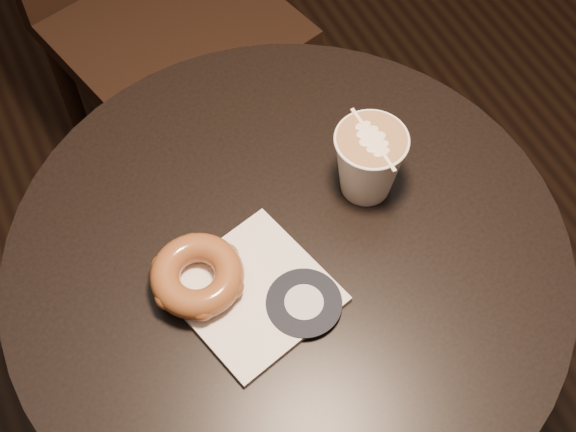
{
  "coord_description": "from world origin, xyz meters",
  "views": [
    {
      "loc": [
        -0.21,
        -0.42,
        1.61
      ],
      "look_at": [
        0.01,
        0.03,
        0.79
      ],
      "focal_mm": 50.0,
      "sensor_mm": 36.0,
      "label": 1
    }
  ],
  "objects_px": {
    "cafe_table": "(288,321)",
    "pastry_bag": "(254,293)",
    "doughnut": "(197,276)",
    "latte_cup": "(368,163)"
  },
  "relations": [
    {
      "from": "pastry_bag",
      "to": "cafe_table",
      "type": "bearing_deg",
      "value": 12.5
    },
    {
      "from": "cafe_table",
      "to": "pastry_bag",
      "type": "relative_size",
      "value": 4.56
    },
    {
      "from": "cafe_table",
      "to": "doughnut",
      "type": "xyz_separation_m",
      "value": [
        -0.11,
        0.01,
        0.23
      ]
    },
    {
      "from": "cafe_table",
      "to": "pastry_bag",
      "type": "xyz_separation_m",
      "value": [
        -0.06,
        -0.03,
        0.2
      ]
    },
    {
      "from": "cafe_table",
      "to": "pastry_bag",
      "type": "height_order",
      "value": "pastry_bag"
    },
    {
      "from": "latte_cup",
      "to": "pastry_bag",
      "type": "bearing_deg",
      "value": -158.46
    },
    {
      "from": "doughnut",
      "to": "latte_cup",
      "type": "bearing_deg",
      "value": 8.41
    },
    {
      "from": "pastry_bag",
      "to": "doughnut",
      "type": "xyz_separation_m",
      "value": [
        -0.05,
        0.04,
        0.02
      ]
    },
    {
      "from": "pastry_bag",
      "to": "doughnut",
      "type": "bearing_deg",
      "value": 128.57
    },
    {
      "from": "doughnut",
      "to": "latte_cup",
      "type": "height_order",
      "value": "latte_cup"
    }
  ]
}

